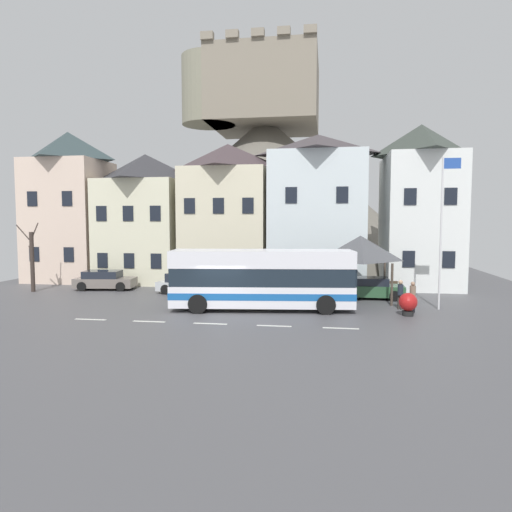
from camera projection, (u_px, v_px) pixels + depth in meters
The scene contains 18 objects.
ground_plane at pixel (220, 316), 23.19m from camera, with size 40.00×60.00×0.07m.
townhouse_00 at pixel (70, 207), 36.50m from camera, with size 5.63×5.35×11.81m.
townhouse_01 at pixel (146, 218), 36.28m from camera, with size 6.19×6.68×10.03m.
townhouse_02 at pixel (228, 214), 35.05m from camera, with size 6.29×6.30×10.62m.
townhouse_03 at pixel (317, 210), 34.10m from camera, with size 6.85×6.51×11.16m.
townhouse_04 at pixel (420, 206), 33.14m from camera, with size 5.05×6.86×11.70m.
hilltop_castle at pixel (265, 186), 50.96m from camera, with size 37.26×37.26×23.37m.
transit_bus at pixel (262, 280), 24.56m from camera, with size 9.97×3.60×3.22m.
bus_shelter at pixel (360, 248), 27.45m from camera, with size 3.60×3.60×3.90m.
parked_car_00 at pixel (371, 288), 28.15m from camera, with size 3.82×1.85×1.31m.
parked_car_01 at pixel (105, 280), 31.90m from camera, with size 4.24×2.33×1.31m.
parked_car_02 at pixel (190, 283), 30.20m from camera, with size 4.48×2.31×1.35m.
pedestrian_00 at pixel (400, 292), 24.68m from camera, with size 0.30×0.30×1.60m.
pedestrian_01 at pixel (413, 294), 23.73m from camera, with size 0.31×0.31×1.64m.
public_bench at pixel (384, 287), 29.74m from camera, with size 1.73×0.48×0.87m.
flagpole at pixel (443, 223), 24.33m from camera, with size 0.95×0.10×8.17m.
harbour_buoy at pixel (408, 303), 23.00m from camera, with size 0.92×0.92×1.17m.
bare_tree_00 at pixel (32, 260), 30.79m from camera, with size 0.96×1.12×4.66m.
Camera 1 is at (5.31, -22.34, 4.79)m, focal length 32.03 mm.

